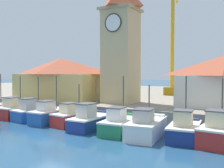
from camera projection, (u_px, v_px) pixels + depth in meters
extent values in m
plane|color=navy|center=(50.00, 137.00, 19.20)|extent=(300.00, 300.00, 0.00)
cube|color=gray|center=(167.00, 97.00, 43.05)|extent=(120.00, 40.00, 1.32)
cube|color=silver|center=(13.00, 102.00, 30.12)|extent=(1.74, 0.82, 0.24)
cylinder|color=#4C4742|center=(1.00, 89.00, 28.89)|extent=(0.10, 0.10, 3.26)
cube|color=#AD2823|center=(17.00, 112.00, 27.42)|extent=(2.20, 4.09, 1.10)
cube|color=#AD2823|center=(29.00, 104.00, 28.95)|extent=(1.78, 0.65, 0.24)
cube|color=silver|center=(17.00, 106.00, 27.40)|extent=(2.26, 4.15, 0.12)
cube|color=beige|center=(11.00, 102.00, 26.75)|extent=(1.28, 1.24, 0.91)
cube|color=#4C4C51|center=(11.00, 97.00, 26.73)|extent=(1.36, 1.33, 0.08)
cylinder|color=#4C4742|center=(20.00, 91.00, 27.77)|extent=(0.10, 0.10, 3.11)
torus|color=black|center=(11.00, 111.00, 28.12)|extent=(0.14, 0.52, 0.52)
cube|color=#2356A8|center=(34.00, 115.00, 26.04)|extent=(2.60, 4.34, 1.01)
cube|color=#2356A8|center=(49.00, 107.00, 27.40)|extent=(1.74, 0.86, 0.24)
cube|color=silver|center=(34.00, 109.00, 26.02)|extent=(2.67, 4.41, 0.12)
cube|color=#B2ADA3|center=(28.00, 104.00, 25.44)|extent=(1.36, 1.40, 1.02)
cube|color=#4C4C51|center=(28.00, 98.00, 25.42)|extent=(1.45, 1.49, 0.08)
cylinder|color=#4C4742|center=(38.00, 92.00, 26.34)|extent=(0.10, 0.10, 3.16)
torus|color=black|center=(30.00, 113.00, 26.87)|extent=(0.20, 0.53, 0.52)
cube|color=#2356A8|center=(52.00, 116.00, 24.60)|extent=(1.75, 4.71, 1.15)
cube|color=#2356A8|center=(67.00, 107.00, 26.39)|extent=(1.45, 0.61, 0.24)
cube|color=silver|center=(52.00, 110.00, 24.57)|extent=(1.81, 4.77, 0.12)
cube|color=beige|center=(46.00, 106.00, 23.83)|extent=(1.03, 1.42, 0.81)
cube|color=#4C4C51|center=(46.00, 101.00, 23.81)|extent=(1.12, 1.50, 0.08)
cylinder|color=#4C4742|center=(56.00, 92.00, 25.01)|extent=(0.10, 0.10, 3.11)
torus|color=black|center=(47.00, 115.00, 25.25)|extent=(0.12, 0.52, 0.52)
cube|color=#AD2823|center=(75.00, 119.00, 23.65)|extent=(2.28, 4.57, 1.04)
cube|color=#AD2823|center=(89.00, 109.00, 25.19)|extent=(1.57, 0.77, 0.24)
cube|color=silver|center=(75.00, 112.00, 23.63)|extent=(2.34, 4.64, 0.12)
cube|color=beige|center=(69.00, 108.00, 22.99)|extent=(1.21, 1.43, 0.82)
cube|color=#4C4C51|center=(69.00, 103.00, 22.97)|extent=(1.30, 1.52, 0.08)
cylinder|color=#4C4742|center=(79.00, 98.00, 24.01)|extent=(0.10, 0.10, 2.48)
torus|color=black|center=(69.00, 117.00, 24.40)|extent=(0.18, 0.53, 0.52)
cube|color=navy|center=(92.00, 123.00, 21.85)|extent=(1.85, 4.79, 0.99)
cube|color=navy|center=(105.00, 112.00, 23.69)|extent=(1.54, 0.61, 0.24)
cube|color=silver|center=(92.00, 116.00, 21.82)|extent=(1.91, 4.85, 0.12)
cube|color=#B2ADA3|center=(86.00, 111.00, 21.07)|extent=(1.10, 1.44, 1.06)
cube|color=#4C4C51|center=(86.00, 104.00, 21.04)|extent=(1.18, 1.52, 0.08)
cylinder|color=#4C4742|center=(96.00, 96.00, 22.27)|extent=(0.10, 0.10, 3.17)
torus|color=black|center=(84.00, 121.00, 22.53)|extent=(0.12, 0.52, 0.52)
cube|color=#237A4C|center=(121.00, 126.00, 20.41)|extent=(2.20, 4.60, 1.00)
cube|color=#237A4C|center=(130.00, 115.00, 22.18)|extent=(1.61, 0.73, 0.24)
cube|color=silver|center=(121.00, 119.00, 20.39)|extent=(2.26, 4.67, 0.12)
cube|color=silver|center=(117.00, 114.00, 19.66)|extent=(1.21, 1.43, 0.92)
cube|color=#4C4C51|center=(117.00, 107.00, 19.64)|extent=(1.29, 1.51, 0.08)
cylinder|color=#4C4742|center=(123.00, 97.00, 20.82)|extent=(0.10, 0.10, 3.32)
torus|color=black|center=(110.00, 125.00, 21.04)|extent=(0.16, 0.53, 0.52)
cube|color=silver|center=(147.00, 129.00, 19.14)|extent=(2.53, 5.05, 1.12)
cube|color=silver|center=(154.00, 115.00, 21.11)|extent=(1.74, 0.79, 0.24)
cube|color=silver|center=(147.00, 121.00, 19.11)|extent=(2.60, 5.12, 0.12)
cube|color=#B2ADA3|center=(144.00, 116.00, 18.31)|extent=(1.35, 1.58, 0.86)
cube|color=#4C4C51|center=(144.00, 109.00, 18.29)|extent=(1.44, 1.67, 0.08)
cylinder|color=#4C4742|center=(149.00, 102.00, 19.61)|extent=(0.10, 0.10, 2.55)
torus|color=black|center=(134.00, 127.00, 19.78)|extent=(0.18, 0.53, 0.52)
cube|color=navy|center=(185.00, 133.00, 18.29)|extent=(2.38, 4.33, 1.00)
cube|color=navy|center=(188.00, 119.00, 19.93)|extent=(1.68, 0.78, 0.24)
cube|color=silver|center=(185.00, 125.00, 18.26)|extent=(2.44, 4.40, 0.12)
cube|color=beige|center=(183.00, 118.00, 17.57)|extent=(1.28, 1.37, 1.00)
cube|color=#4C4C51|center=(183.00, 110.00, 17.55)|extent=(1.37, 1.45, 0.08)
cylinder|color=#4C4742|center=(186.00, 99.00, 18.66)|extent=(0.10, 0.10, 3.35)
torus|color=black|center=(170.00, 131.00, 18.88)|extent=(0.18, 0.53, 0.52)
cube|color=#AD2823|center=(220.00, 135.00, 17.17)|extent=(2.37, 4.45, 1.15)
cube|color=silver|center=(220.00, 126.00, 17.15)|extent=(2.43, 4.52, 0.12)
cube|color=beige|center=(218.00, 119.00, 16.50)|extent=(1.32, 1.38, 1.00)
cube|color=#4C4C51|center=(218.00, 111.00, 16.48)|extent=(1.40, 1.47, 0.08)
cylinder|color=#4C4742|center=(222.00, 101.00, 17.52)|extent=(0.10, 0.10, 3.05)
torus|color=black|center=(204.00, 133.00, 17.97)|extent=(0.16, 0.53, 0.52)
cube|color=tan|center=(121.00, 57.00, 29.23)|extent=(3.38, 3.38, 10.16)
cube|color=tan|center=(121.00, 10.00, 29.01)|extent=(3.88, 3.88, 0.30)
cylinder|color=white|center=(113.00, 23.00, 27.56)|extent=(1.86, 0.12, 1.86)
torus|color=#332D23|center=(113.00, 23.00, 27.53)|extent=(1.98, 0.12, 1.98)
cube|color=tan|center=(61.00, 86.00, 33.71)|extent=(11.20, 6.05, 3.19)
pyramid|color=#A3472D|center=(61.00, 66.00, 33.60)|extent=(11.60, 6.45, 2.04)
cube|color=#976E11|center=(172.00, 91.00, 39.34)|extent=(2.00, 2.00, 1.20)
cylinder|color=gold|center=(172.00, 30.00, 38.95)|extent=(0.56, 0.56, 17.00)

